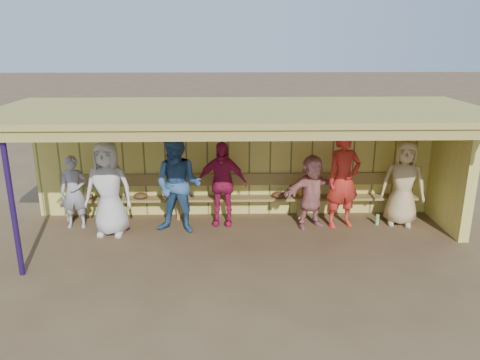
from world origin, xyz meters
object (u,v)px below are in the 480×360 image
player_b (108,189)px  player_g (343,180)px  bench (239,193)px  player_c (178,185)px  player_f (312,191)px  player_a (74,192)px  player_d (222,184)px  player_h (403,183)px

player_b → player_g: bearing=8.1°
bench → player_c: bearing=-146.1°
player_g → bench: 2.20m
player_f → player_g: bearing=-21.3°
player_a → player_b: bearing=-30.2°
player_b → bench: (2.53, 0.88, -0.40)m
player_b → player_c: player_c is taller
player_c → bench: size_ratio=0.25×
player_d → player_f: bearing=0.2°
player_b → player_f: player_b is taller
player_c → player_d: bearing=37.6°
player_f → bench: bearing=134.3°
player_f → player_g: size_ratio=0.76×
player_f → bench: 1.58m
player_a → player_f: (4.76, -0.10, 0.01)m
player_a → player_d: 2.96m
player_d → player_c: bearing=-148.5°
player_a → player_f: size_ratio=0.99×
player_d → player_h: bearing=5.0°
player_c → player_f: size_ratio=1.28×
player_f → bench: size_ratio=0.20×
player_d → player_h: 3.68m
player_b → player_g: player_g is taller
bench → player_b: bearing=-160.8°
player_f → player_g: player_g is taller
player_a → player_c: size_ratio=0.77×
player_g → player_h: 1.25m
player_c → player_h: bearing=16.3°
player_c → player_g: 3.28m
player_f → player_h: (1.87, 0.10, 0.13)m
player_h → player_g: bearing=-158.9°
player_b → player_d: 2.21m
player_c → player_d: 0.93m
player_g → player_h: player_g is taller
player_c → player_f: 2.66m
bench → player_a: bearing=-171.3°
player_f → player_h: bearing=-19.7°
player_d → player_f: size_ratio=1.16×
player_d → bench: 0.65m
player_d → player_h: player_h is taller
player_a → player_c: 2.15m
player_b → player_g: (4.60, 0.28, 0.06)m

